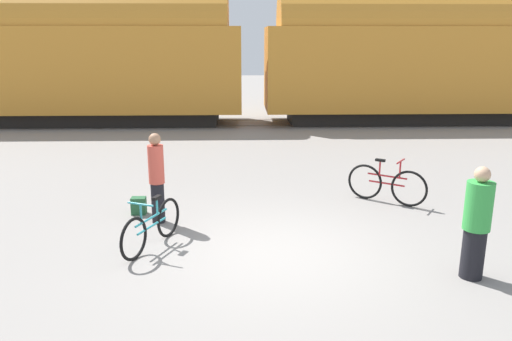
{
  "coord_description": "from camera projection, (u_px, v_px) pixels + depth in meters",
  "views": [
    {
      "loc": [
        -0.53,
        -7.43,
        3.35
      ],
      "look_at": [
        -0.27,
        1.04,
        1.1
      ],
      "focal_mm": 35.0,
      "sensor_mm": 36.0,
      "label": 1
    }
  ],
  "objects": [
    {
      "name": "person_in_red",
      "position": [
        157.0,
        177.0,
        9.18
      ],
      "size": [
        0.29,
        0.29,
        1.7
      ],
      "rotation": [
        0.0,
        0.0,
        0.48
      ],
      "color": "black",
      "rests_on": "ground_plane"
    },
    {
      "name": "freight_train",
      "position": [
        254.0,
        55.0,
        19.72
      ],
      "size": [
        25.46,
        2.98,
        5.2
      ],
      "color": "black",
      "rests_on": "ground_plane"
    },
    {
      "name": "rail_near",
      "position": [
        254.0,
        126.0,
        19.72
      ],
      "size": [
        37.46,
        0.07,
        0.01
      ],
      "primitive_type": "cube",
      "color": "#4C4238",
      "rests_on": "ground_plane"
    },
    {
      "name": "rail_far",
      "position": [
        253.0,
        120.0,
        21.11
      ],
      "size": [
        37.46,
        0.07,
        0.01
      ],
      "primitive_type": "cube",
      "color": "#4C4238",
      "rests_on": "ground_plane"
    },
    {
      "name": "ground_plane",
      "position": [
        275.0,
        253.0,
        8.05
      ],
      "size": [
        80.0,
        80.0,
        0.0
      ],
      "primitive_type": "plane",
      "color": "gray"
    },
    {
      "name": "backpack",
      "position": [
        139.0,
        206.0,
        9.78
      ],
      "size": [
        0.28,
        0.2,
        0.34
      ],
      "color": "#235633",
      "rests_on": "ground_plane"
    },
    {
      "name": "bicycle_maroon",
      "position": [
        387.0,
        184.0,
        10.42
      ],
      "size": [
        1.43,
        1.02,
        0.94
      ],
      "color": "black",
      "rests_on": "ground_plane"
    },
    {
      "name": "bicycle_teal",
      "position": [
        152.0,
        226.0,
        8.17
      ],
      "size": [
        0.72,
        1.59,
        0.86
      ],
      "color": "black",
      "rests_on": "ground_plane"
    },
    {
      "name": "person_in_green",
      "position": [
        477.0,
        224.0,
        7.02
      ],
      "size": [
        0.38,
        0.38,
        1.65
      ],
      "rotation": [
        0.0,
        0.0,
        0.18
      ],
      "color": "black",
      "rests_on": "ground_plane"
    }
  ]
}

